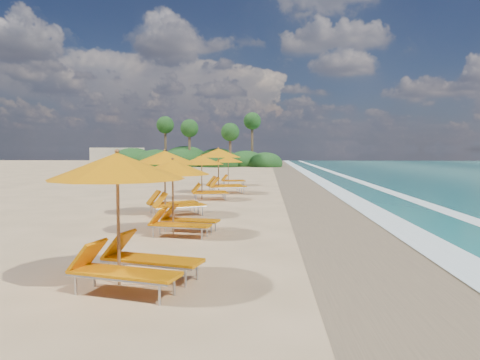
# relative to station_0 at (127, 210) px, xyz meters

# --- Properties ---
(ground) EXTENTS (160.00, 160.00, 0.00)m
(ground) POSITION_rel_station_0_xyz_m (1.40, 11.25, -1.43)
(ground) COLOR tan
(ground) RESTS_ON ground
(wet_sand) EXTENTS (4.00, 160.00, 0.01)m
(wet_sand) POSITION_rel_station_0_xyz_m (5.40, 11.25, -1.42)
(wet_sand) COLOR #887251
(wet_sand) RESTS_ON ground
(surf_foam) EXTENTS (4.00, 160.00, 0.01)m
(surf_foam) POSITION_rel_station_0_xyz_m (8.10, 11.25, -1.40)
(surf_foam) COLOR white
(surf_foam) RESTS_ON ground
(station_0) EXTENTS (3.16, 3.06, 2.55)m
(station_0) POSITION_rel_station_0_xyz_m (0.00, 0.00, 0.00)
(station_0) COLOR olive
(station_0) RESTS_ON ground
(station_1) EXTENTS (2.74, 2.61, 2.30)m
(station_1) POSITION_rel_station_0_xyz_m (-0.06, 5.01, -0.14)
(station_1) COLOR olive
(station_1) RESTS_ON ground
(station_2) EXTENTS (3.41, 3.41, 2.56)m
(station_2) POSITION_rel_station_0_xyz_m (-1.17, 8.85, 0.00)
(station_2) COLOR olive
(station_2) RESTS_ON ground
(station_3) EXTENTS (2.80, 2.70, 2.28)m
(station_3) POSITION_rel_station_0_xyz_m (-0.54, 14.18, -0.15)
(station_3) COLOR olive
(station_3) RESTS_ON ground
(station_4) EXTENTS (3.39, 3.32, 2.67)m
(station_4) POSITION_rel_station_0_xyz_m (-0.02, 17.43, 0.07)
(station_4) COLOR olive
(station_4) RESTS_ON ground
(station_5) EXTENTS (2.54, 2.44, 2.10)m
(station_5) POSITION_rel_station_0_xyz_m (0.02, 23.01, -0.25)
(station_5) COLOR olive
(station_5) RESTS_ON ground
(treeline) EXTENTS (25.80, 8.80, 9.74)m
(treeline) POSITION_rel_station_0_xyz_m (-8.53, 56.76, -0.43)
(treeline) COLOR #163D14
(treeline) RESTS_ON ground
(beach_building) EXTENTS (7.00, 5.00, 2.80)m
(beach_building) POSITION_rel_station_0_xyz_m (-20.60, 59.25, -0.03)
(beach_building) COLOR beige
(beach_building) RESTS_ON ground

